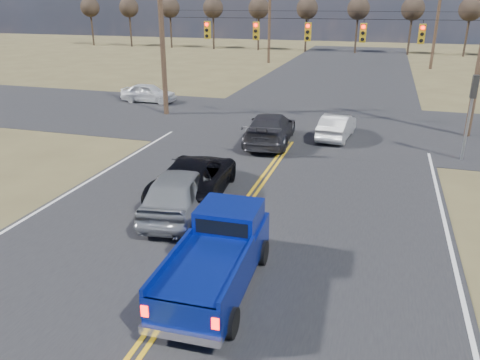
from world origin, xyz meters
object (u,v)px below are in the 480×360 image
(pickup_truck, at_px, (218,257))
(white_car_queue, at_px, (337,126))
(silver_suv, at_px, (180,191))
(black_suv, at_px, (195,176))
(cross_car_west, at_px, (148,93))
(dgrey_car_queue, at_px, (270,128))

(pickup_truck, height_order, white_car_queue, pickup_truck)
(silver_suv, relative_size, black_suv, 0.91)
(pickup_truck, relative_size, white_car_queue, 1.23)
(silver_suv, xyz_separation_m, cross_car_west, (-9.94, 16.86, -0.14))
(black_suv, bearing_deg, silver_suv, 88.84)
(black_suv, bearing_deg, pickup_truck, 111.45)
(white_car_queue, bearing_deg, black_suv, 71.30)
(pickup_truck, distance_m, cross_car_west, 24.33)
(black_suv, bearing_deg, dgrey_car_queue, -104.43)
(pickup_truck, distance_m, dgrey_car_queue, 13.24)
(silver_suv, distance_m, dgrey_car_queue, 9.29)
(pickup_truck, height_order, black_suv, pickup_truck)
(black_suv, distance_m, cross_car_west, 18.06)
(black_suv, distance_m, white_car_queue, 10.42)
(pickup_truck, distance_m, white_car_queue, 15.13)
(dgrey_car_queue, height_order, cross_car_west, dgrey_car_queue)
(pickup_truck, relative_size, dgrey_car_queue, 0.91)
(black_suv, relative_size, cross_car_west, 1.33)
(dgrey_car_queue, distance_m, cross_car_west, 13.30)
(black_suv, xyz_separation_m, white_car_queue, (4.31, 9.48, -0.07))
(cross_car_west, bearing_deg, white_car_queue, -113.69)
(pickup_truck, xyz_separation_m, white_car_queue, (1.41, 15.06, -0.23))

